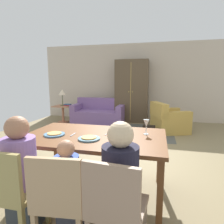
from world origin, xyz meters
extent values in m
cube|color=olive|center=(0.00, 0.49, -0.01)|extent=(6.82, 6.19, 0.02)
cube|color=beige|center=(0.00, 3.64, 1.35)|extent=(6.82, 0.10, 2.70)
cube|color=brown|center=(0.11, -1.16, 0.74)|extent=(1.71, 1.03, 0.04)
cube|color=brown|center=(-0.68, -1.62, 0.36)|extent=(0.06, 0.06, 0.72)
cube|color=brown|center=(0.90, -1.62, 0.36)|extent=(0.06, 0.06, 0.72)
cube|color=brown|center=(-0.68, -0.71, 0.36)|extent=(0.06, 0.06, 0.72)
cube|color=brown|center=(0.90, -0.71, 0.36)|extent=(0.06, 0.06, 0.72)
cylinder|color=teal|center=(-0.36, -1.28, 0.77)|extent=(0.25, 0.25, 0.02)
cylinder|color=#E39948|center=(-0.36, -1.28, 0.78)|extent=(0.17, 0.17, 0.01)
cylinder|color=slate|center=(0.11, -1.34, 0.77)|extent=(0.25, 0.25, 0.02)
cylinder|color=gold|center=(0.11, -1.34, 0.78)|extent=(0.17, 0.17, 0.01)
cylinder|color=silver|center=(0.72, -0.98, 0.76)|extent=(0.06, 0.06, 0.01)
cylinder|color=silver|center=(0.72, -0.98, 0.81)|extent=(0.01, 0.01, 0.09)
cone|color=silver|center=(0.72, -0.98, 0.90)|extent=(0.07, 0.07, 0.09)
cube|color=silver|center=(-0.15, -1.21, 0.76)|extent=(0.02, 0.15, 0.01)
cube|color=silver|center=(0.26, -1.06, 0.76)|extent=(0.06, 0.17, 0.01)
cube|color=#9C8A4C|center=(-0.36, -1.96, 0.43)|extent=(0.42, 0.42, 0.04)
cube|color=#9C8A4C|center=(-0.18, -1.78, 0.21)|extent=(0.04, 0.04, 0.41)
cube|color=#9C8A4C|center=(-0.54, -1.78, 0.21)|extent=(0.04, 0.04, 0.41)
cube|color=#3A434C|center=(-0.36, -1.82, 0.23)|extent=(0.26, 0.34, 0.45)
cylinder|color=#916DB9|center=(-0.36, -1.90, 0.68)|extent=(0.30, 0.30, 0.46)
sphere|color=#A77051|center=(-0.36, -1.90, 1.00)|extent=(0.21, 0.21, 0.21)
cube|color=tan|center=(0.11, -1.96, 0.43)|extent=(0.47, 0.47, 0.04)
cube|color=tan|center=(0.13, -2.15, 0.66)|extent=(0.42, 0.09, 0.42)
cube|color=tan|center=(0.27, -1.76, 0.21)|extent=(0.04, 0.04, 0.41)
cube|color=tan|center=(-0.09, -1.80, 0.21)|extent=(0.04, 0.04, 0.41)
cube|color=#3C3F4C|center=(0.10, -1.84, 0.23)|extent=(0.21, 0.26, 0.45)
cylinder|color=#3C59BA|center=(0.11, -1.90, 0.62)|extent=(0.22, 0.22, 0.33)
sphere|color=tan|center=(0.11, -1.90, 0.85)|extent=(0.15, 0.15, 0.15)
cube|color=#9C7C62|center=(0.58, -1.96, 0.43)|extent=(0.46, 0.46, 0.04)
cube|color=#9C7C62|center=(0.56, -2.15, 0.66)|extent=(0.42, 0.08, 0.42)
cube|color=#9C7C62|center=(0.78, -1.80, 0.21)|extent=(0.04, 0.04, 0.41)
cube|color=#9C7C62|center=(0.42, -1.76, 0.21)|extent=(0.04, 0.04, 0.41)
cube|color=#2B3740|center=(0.59, -1.82, 0.23)|extent=(0.29, 0.36, 0.45)
cylinder|color=#1D1C2E|center=(0.58, -1.90, 0.68)|extent=(0.30, 0.30, 0.46)
sphere|color=beige|center=(0.58, -1.90, 1.00)|extent=(0.21, 0.21, 0.21)
cube|color=#4D4E48|center=(0.00, 1.93, 0.00)|extent=(2.60, 1.80, 0.01)
cube|color=slate|center=(-1.08, 2.73, 0.21)|extent=(1.71, 0.84, 0.42)
cube|color=slate|center=(-1.08, 3.07, 0.62)|extent=(1.71, 0.20, 0.40)
cube|color=slate|center=(-1.84, 2.73, 0.52)|extent=(0.18, 0.84, 0.20)
cube|color=slate|center=(-0.32, 2.73, 0.52)|extent=(0.18, 0.84, 0.20)
cube|color=#BB9542|center=(1.20, 2.13, 0.21)|extent=(1.10, 1.10, 0.42)
cube|color=#BB9542|center=(0.88, 2.01, 0.62)|extent=(0.50, 0.86, 0.40)
cube|color=#BB9542|center=(1.33, 1.82, 0.52)|extent=(0.85, 0.48, 0.20)
cube|color=#BB9542|center=(1.07, 2.44, 0.52)|extent=(0.85, 0.48, 0.20)
cube|color=brown|center=(-0.03, 3.25, 1.05)|extent=(1.10, 0.56, 2.10)
cube|color=tan|center=(-0.03, 2.97, 1.05)|extent=(0.02, 0.01, 1.89)
sphere|color=tan|center=(-0.09, 2.96, 1.05)|extent=(0.04, 0.04, 0.04)
sphere|color=tan|center=(0.03, 2.96, 1.05)|extent=(0.04, 0.04, 0.04)
cube|color=#B47453|center=(-2.28, 2.53, 0.56)|extent=(0.56, 0.56, 0.03)
cylinder|color=#B47453|center=(-2.28, 2.53, 0.27)|extent=(0.08, 0.08, 0.55)
cylinder|color=#B47453|center=(-2.28, 2.53, 0.01)|extent=(0.36, 0.36, 0.03)
cylinder|color=#4B4E2E|center=(-2.28, 2.53, 0.59)|extent=(0.16, 0.16, 0.02)
cylinder|color=#4B4E2E|center=(-2.28, 2.53, 0.77)|extent=(0.02, 0.02, 0.34)
cone|color=beige|center=(-2.28, 2.53, 1.03)|extent=(0.26, 0.26, 0.18)
cube|color=maroon|center=(-2.10, 2.55, 0.59)|extent=(0.22, 0.16, 0.03)
cube|color=#2B5480|center=(-2.12, 2.58, 0.62)|extent=(0.22, 0.16, 0.03)
cube|color=black|center=(0.65, 1.63, 0.13)|extent=(0.32, 0.16, 0.26)
camera|label=1|loc=(0.85, -3.30, 1.42)|focal=30.62mm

